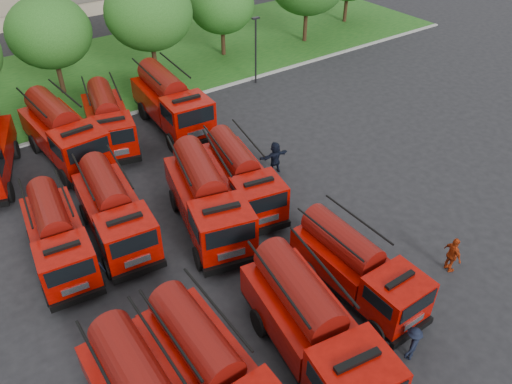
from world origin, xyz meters
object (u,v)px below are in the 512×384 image
Objects in this scene: fire_truck_1 at (213,374)px; fire_truck_4 at (58,236)px; fire_truck_5 at (114,211)px; fire_truck_11 at (171,102)px; firefighter_5 at (275,172)px; fire_truck_3 at (356,267)px; fire_truck_7 at (241,176)px; fire_truck_2 at (313,328)px; firefighter_4 at (98,284)px; fire_truck_6 at (207,198)px; fire_truck_9 at (63,133)px; fire_truck_10 at (108,120)px; firefighter_3 at (408,357)px; firefighter_2 at (448,270)px.

fire_truck_1 is 10.33m from fire_truck_4.
fire_truck_11 is (7.45, 8.36, 0.22)m from fire_truck_5.
fire_truck_11 is 8.83m from firefighter_5.
fire_truck_7 is (-0.30, 8.26, 0.07)m from fire_truck_3.
fire_truck_2 is at bearing 64.66° from firefighter_5.
fire_truck_2 reaches higher than firefighter_4.
fire_truck_6 reaches higher than fire_truck_3.
fire_truck_9 is 2.90m from fire_truck_10.
fire_truck_5 reaches higher than firefighter_5.
fire_truck_10 reaches higher than firefighter_4.
fire_truck_5 is at bearing 86.03° from fire_truck_1.
fire_truck_3 is 3.65× the size of firefighter_4.
firefighter_3 is (9.06, -12.88, -1.51)m from fire_truck_4.
fire_truck_11 reaches higher than firefighter_3.
firefighter_4 is at bearing 99.67° from fire_truck_1.
firefighter_5 is (2.28, -8.33, -1.83)m from fire_truck_11.
firefighter_3 is (-0.31, -11.94, -1.56)m from fire_truck_7.
fire_truck_6 is at bearing 55.60° from firefighter_2.
firefighter_3 is 0.82× the size of firefighter_5.
fire_truck_5 is 9.86m from firefighter_5.
fire_truck_4 is at bearing -48.77° from firefighter_4.
fire_truck_7 is 9.51m from fire_truck_11.
fire_truck_1 is 4.42× the size of firefighter_3.
firefighter_5 is at bearing 7.63° from fire_truck_4.
firefighter_3 is (6.29, -13.05, -1.61)m from fire_truck_5.
fire_truck_2 reaches higher than fire_truck_10.
firefighter_4 is (0.72, -2.33, -1.51)m from fire_truck_4.
fire_truck_5 is 0.91× the size of fire_truck_6.
firefighter_2 is at bearing -19.51° from fire_truck_3.
firefighter_5 is (12.50, 0.20, -1.51)m from fire_truck_4.
fire_truck_3 is 11.64m from fire_truck_5.
fire_truck_3 reaches higher than firefighter_3.
fire_truck_6 reaches higher than fire_truck_2.
fire_truck_6 is at bearing 24.44° from firefighter_5.
fire_truck_11 reaches higher than firefighter_2.
fire_truck_11 is (4.20, -0.41, 0.20)m from fire_truck_10.
fire_truck_2 is at bearing -7.97° from fire_truck_1.
firefighter_5 is at bearing -46.03° from fire_truck_9.
fire_truck_5 is at bearing -127.53° from fire_truck_11.
fire_truck_3 is 5.00m from firefighter_2.
fire_truck_3 is 4.02m from firefighter_3.
fire_truck_3 is at bearing 30.97° from fire_truck_2.
fire_truck_7 is 11.08m from firefighter_2.
fire_truck_7 is 3.68m from firefighter_5.
fire_truck_11 is (7.08, -0.07, 0.03)m from fire_truck_9.
fire_truck_5 is (-6.91, 9.36, 0.11)m from fire_truck_3.
fire_truck_7 reaches higher than fire_truck_4.
fire_truck_7 is 0.96× the size of fire_truck_10.
fire_truck_2 reaches higher than fire_truck_4.
fire_truck_9 reaches higher than fire_truck_2.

